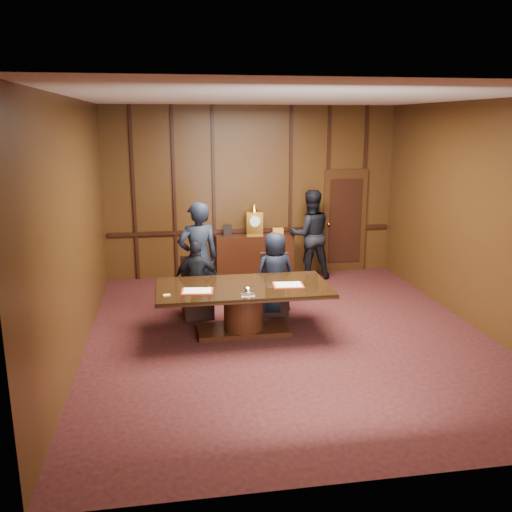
{
  "coord_description": "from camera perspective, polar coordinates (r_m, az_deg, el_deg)",
  "views": [
    {
      "loc": [
        -1.73,
        -7.56,
        3.18
      ],
      "look_at": [
        -0.35,
        0.86,
        1.05
      ],
      "focal_mm": 38.0,
      "sensor_mm": 36.0,
      "label": 1
    }
  ],
  "objects": [
    {
      "name": "signatory_left",
      "position": [
        8.93,
        -6.2,
        -2.51
      ],
      "size": [
        0.79,
        0.39,
        1.3
      ],
      "primitive_type": "imported",
      "rotation": [
        0.0,
        0.0,
        3.05
      ],
      "color": "black",
      "rests_on": "ground"
    },
    {
      "name": "witness_left",
      "position": [
        9.08,
        -6.1,
        -0.27
      ],
      "size": [
        0.79,
        0.61,
        1.91
      ],
      "primitive_type": "imported",
      "rotation": [
        0.0,
        0.0,
        3.39
      ],
      "color": "black",
      "rests_on": "ground"
    },
    {
      "name": "chair_left",
      "position": [
        9.11,
        -6.19,
        -4.54
      ],
      "size": [
        0.52,
        0.52,
        0.99
      ],
      "rotation": [
        0.0,
        0.0,
        0.09
      ],
      "color": "black",
      "rests_on": "ground"
    },
    {
      "name": "chair_right",
      "position": [
        9.27,
        1.93,
        -4.15
      ],
      "size": [
        0.55,
        0.55,
        0.99
      ],
      "rotation": [
        0.0,
        0.0,
        -0.17
      ],
      "color": "black",
      "rests_on": "ground"
    },
    {
      "name": "signatory_right",
      "position": [
        9.07,
        2.01,
        -1.84
      ],
      "size": [
        0.75,
        0.56,
        1.4
      ],
      "primitive_type": "imported",
      "rotation": [
        0.0,
        0.0,
        3.32
      ],
      "color": "black",
      "rests_on": "ground"
    },
    {
      "name": "notepad",
      "position": [
        7.84,
        -9.39,
        -4.09
      ],
      "size": [
        0.11,
        0.08,
        0.01
      ],
      "primitive_type": "cube",
      "rotation": [
        0.0,
        0.0,
        0.15
      ],
      "color": "#E7CD71",
      "rests_on": "conference_table"
    },
    {
      "name": "witness_right",
      "position": [
        11.17,
        5.71,
        2.26
      ],
      "size": [
        0.91,
        0.72,
        1.84
      ],
      "primitive_type": "imported",
      "rotation": [
        0.0,
        0.0,
        3.17
      ],
      "color": "black",
      "rests_on": "ground"
    },
    {
      "name": "inkstand",
      "position": [
        7.75,
        -0.9,
        -3.74
      ],
      "size": [
        0.2,
        0.14,
        0.12
      ],
      "color": "white",
      "rests_on": "conference_table"
    },
    {
      "name": "sideboard",
      "position": [
        11.28,
        -0.18,
        0.19
      ],
      "size": [
        1.6,
        0.45,
        1.54
      ],
      "color": "black",
      "rests_on": "ground"
    },
    {
      "name": "folder_left",
      "position": [
        7.97,
        -6.2,
        -3.68
      ],
      "size": [
        0.49,
        0.38,
        0.02
      ],
      "rotation": [
        0.0,
        0.0,
        -0.11
      ],
      "color": "#AB1E0F",
      "rests_on": "conference_table"
    },
    {
      "name": "folder_right",
      "position": [
        8.22,
        3.4,
        -3.06
      ],
      "size": [
        0.48,
        0.36,
        0.02
      ],
      "rotation": [
        0.0,
        0.0,
        -0.08
      ],
      "color": "#AB1E0F",
      "rests_on": "conference_table"
    },
    {
      "name": "room",
      "position": [
        8.04,
        3.8,
        3.54
      ],
      "size": [
        7.0,
        7.04,
        3.5
      ],
      "color": "black",
      "rests_on": "ground"
    },
    {
      "name": "conference_table",
      "position": [
        8.27,
        -1.35,
        -4.81
      ],
      "size": [
        2.62,
        1.32,
        0.76
      ],
      "color": "black",
      "rests_on": "ground"
    }
  ]
}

